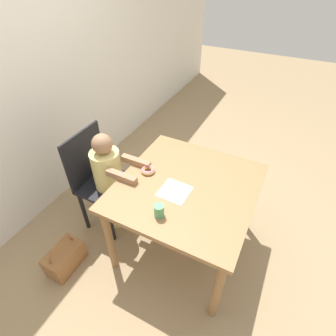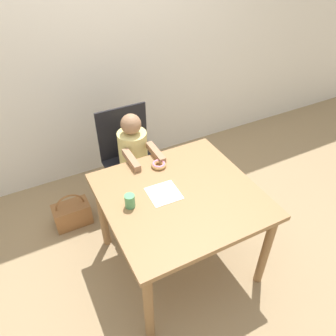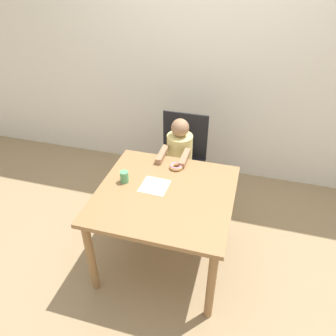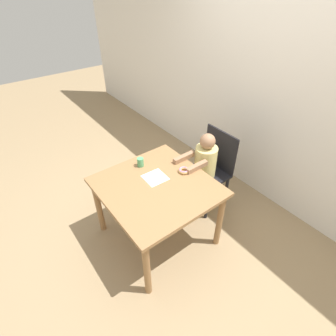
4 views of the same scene
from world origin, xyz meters
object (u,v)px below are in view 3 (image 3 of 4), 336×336
chair (182,159)px  child_figure (179,166)px  donut (176,166)px  handbag (129,182)px  cup (124,177)px

chair → child_figure: (-0.00, -0.11, -0.00)m
child_figure → donut: bearing=-80.5°
handbag → cup: (0.29, -0.72, 0.65)m
cup → handbag: bearing=112.1°
chair → handbag: 0.69m
chair → donut: bearing=-82.8°
chair → child_figure: bearing=-90.0°
chair → handbag: (-0.57, -0.02, -0.38)m
donut → cup: size_ratio=1.19×
child_figure → handbag: 0.69m
donut → handbag: (-0.63, 0.44, -0.62)m
donut → handbag: size_ratio=0.33×
chair → cup: chair is taller
cup → donut: bearing=39.6°
handbag → cup: 1.01m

